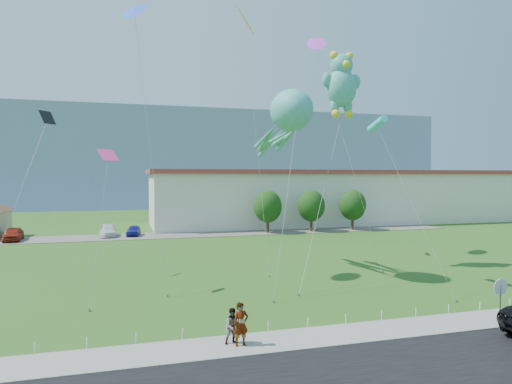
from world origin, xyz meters
TOP-DOWN VIEW (x-y plane):
  - ground at (0.00, 0.00)m, footprint 160.00×160.00m
  - sidewalk at (0.00, -2.75)m, footprint 80.00×2.50m
  - parking_strip at (0.00, 35.00)m, footprint 70.00×6.00m
  - hill_ridge at (0.00, 120.00)m, footprint 160.00×50.00m
  - warehouse at (26.00, 44.00)m, footprint 61.00×15.00m
  - stop_sign at (9.50, -4.21)m, footprint 0.80×0.07m
  - rope_fence at (0.00, -1.30)m, footprint 26.05×0.05m
  - tree_near at (10.00, 34.00)m, footprint 3.60×3.60m
  - tree_mid at (16.00, 34.00)m, footprint 3.60×3.60m
  - tree_far at (22.00, 34.00)m, footprint 3.60×3.60m
  - pedestrian_left at (-2.72, -2.90)m, footprint 0.71×0.51m
  - pedestrian_right at (-2.99, -2.60)m, footprint 0.80×0.66m
  - parked_car_red at (-19.59, 34.83)m, footprint 2.00×4.52m
  - parked_car_white at (-9.52, 35.93)m, footprint 1.91×4.51m
  - parked_car_blue at (-6.56, 35.78)m, footprint 1.92×3.81m
  - octopus_kite at (3.85, 9.75)m, footprint 4.64×11.57m
  - teddy_bear_kite at (9.26, 11.91)m, footprint 8.29×8.80m
  - small_kite_purple at (9.76, 17.79)m, footprint 2.37×10.11m
  - small_kite_cyan at (8.82, 5.64)m, footprint 2.42×6.43m
  - small_kite_black at (-13.10, 13.51)m, footprint 3.24×8.66m
  - small_kite_orange at (3.11, 18.52)m, footprint 1.80×9.82m
  - small_kite_pink at (-8.51, 8.13)m, footprint 1.58×4.92m
  - small_kite_blue at (-6.64, 11.57)m, footprint 2.62×6.26m

SIDE VIEW (x-z plane):
  - ground at x=0.00m, z-range 0.00..0.00m
  - parking_strip at x=0.00m, z-range 0.00..0.06m
  - sidewalk at x=0.00m, z-range 0.00..0.10m
  - rope_fence at x=0.00m, z-range 0.00..0.50m
  - parked_car_blue at x=-6.56m, z-range 0.06..1.31m
  - parked_car_white at x=-9.52m, z-range 0.06..1.36m
  - parked_car_red at x=-19.59m, z-range 0.06..1.57m
  - pedestrian_right at x=-2.99m, z-range 0.10..1.63m
  - pedestrian_left at x=-2.72m, z-range 0.10..1.93m
  - stop_sign at x=9.50m, z-range 0.62..3.12m
  - tree_near at x=10.00m, z-range 0.65..6.12m
  - tree_mid at x=16.00m, z-range 0.65..6.12m
  - tree_far at x=22.00m, z-range 0.65..6.12m
  - warehouse at x=26.00m, z-range 0.02..8.22m
  - small_kite_pink at x=-8.51m, z-range 3.24..12.27m
  - small_kite_black at x=-13.10m, z-range 4.14..16.10m
  - small_kite_cyan at x=8.82m, z-range 5.07..16.28m
  - octopus_kite at x=3.85m, z-range 4.62..17.99m
  - hill_ridge at x=0.00m, z-range 0.00..25.00m
  - teddy_bear_kite at x=9.26m, z-range 6.11..23.32m
  - small_kite_blue at x=-6.64m, z-range 8.57..28.04m
  - small_kite_purple at x=9.76m, z-range 8.92..29.21m
  - small_kite_orange at x=3.11m, z-range 9.71..31.75m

